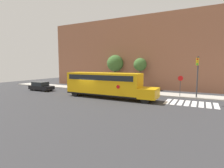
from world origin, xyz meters
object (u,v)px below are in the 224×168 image
(school_bus, at_px, (106,84))
(parked_car, at_px, (41,86))
(tree_far_sidewalk, at_px, (140,65))
(tree_near_sidewalk, at_px, (115,64))
(stop_sign, at_px, (180,83))
(traffic_light, at_px, (197,71))

(school_bus, distance_m, parked_car, 12.72)
(school_bus, height_order, tree_far_sidewalk, tree_far_sidewalk)
(tree_near_sidewalk, bearing_deg, school_bus, -70.36)
(stop_sign, height_order, tree_near_sidewalk, tree_near_sidewalk)
(parked_car, relative_size, tree_far_sidewalk, 0.77)
(parked_car, relative_size, traffic_light, 0.79)
(traffic_light, distance_m, tree_near_sidewalk, 15.18)
(stop_sign, bearing_deg, tree_near_sidewalk, 157.54)
(stop_sign, height_order, tree_far_sidewalk, tree_far_sidewalk)
(tree_near_sidewalk, bearing_deg, parked_car, -135.89)
(school_bus, bearing_deg, stop_sign, 28.75)
(stop_sign, distance_m, tree_near_sidewalk, 13.13)
(traffic_light, bearing_deg, tree_near_sidewalk, 155.93)
(parked_car, xyz_separation_m, tree_far_sidewalk, (14.11, 8.72, 3.50))
(school_bus, bearing_deg, traffic_light, 17.97)
(school_bus, height_order, traffic_light, traffic_light)
(stop_sign, xyz_separation_m, tree_far_sidewalk, (-7.02, 4.67, 2.38))
(parked_car, bearing_deg, stop_sign, 10.86)
(parked_car, distance_m, traffic_light, 23.42)
(parked_car, height_order, tree_near_sidewalk, tree_near_sidewalk)
(school_bus, relative_size, tree_far_sidewalk, 2.22)
(parked_car, xyz_separation_m, traffic_light, (23.08, 2.78, 2.81))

